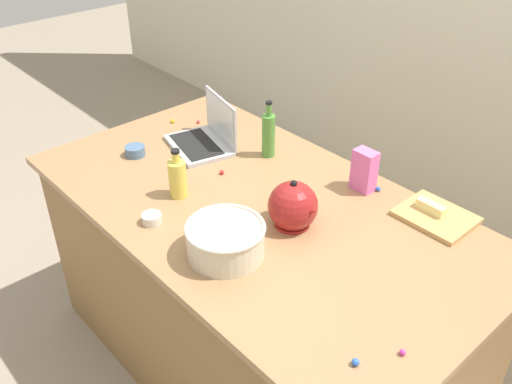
# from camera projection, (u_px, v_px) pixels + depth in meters

# --- Properties ---
(ground_plane) EXTENTS (12.00, 12.00, 0.00)m
(ground_plane) POSITION_uv_depth(u_px,v_px,m) (256.00, 361.00, 2.61)
(ground_plane) COLOR gray
(island_counter) EXTENTS (1.86, 1.02, 0.90)m
(island_counter) POSITION_uv_depth(u_px,v_px,m) (256.00, 290.00, 2.36)
(island_counter) COLOR olive
(island_counter) RESTS_ON ground
(laptop) EXTENTS (0.35, 0.30, 0.22)m
(laptop) POSITION_uv_depth(u_px,v_px,m) (206.00, 136.00, 2.47)
(laptop) COLOR #B7B7BC
(laptop) RESTS_ON island_counter
(mixing_bowl_large) EXTENTS (0.27, 0.27, 0.12)m
(mixing_bowl_large) POSITION_uv_depth(u_px,v_px,m) (225.00, 239.00, 1.83)
(mixing_bowl_large) COLOR beige
(mixing_bowl_large) RESTS_ON island_counter
(bottle_olive) EXTENTS (0.06, 0.06, 0.25)m
(bottle_olive) POSITION_uv_depth(u_px,v_px,m) (268.00, 134.00, 2.37)
(bottle_olive) COLOR #4C8C38
(bottle_olive) RESTS_ON island_counter
(bottle_oil) EXTENTS (0.07, 0.07, 0.20)m
(bottle_oil) POSITION_uv_depth(u_px,v_px,m) (178.00, 178.00, 2.12)
(bottle_oil) COLOR #DBC64C
(bottle_oil) RESTS_ON island_counter
(kettle) EXTENTS (0.21, 0.18, 0.20)m
(kettle) POSITION_uv_depth(u_px,v_px,m) (293.00, 206.00, 1.96)
(kettle) COLOR maroon
(kettle) RESTS_ON island_counter
(cutting_board) EXTENTS (0.26, 0.21, 0.02)m
(cutting_board) POSITION_uv_depth(u_px,v_px,m) (436.00, 216.00, 2.03)
(cutting_board) COLOR tan
(cutting_board) RESTS_ON island_counter
(butter_stick_left) EXTENTS (0.11, 0.04, 0.04)m
(butter_stick_left) POSITION_uv_depth(u_px,v_px,m) (431.00, 207.00, 2.03)
(butter_stick_left) COLOR #F4E58C
(butter_stick_left) RESTS_ON cutting_board
(ramekin_small) EXTENTS (0.07, 0.07, 0.04)m
(ramekin_small) POSITION_uv_depth(u_px,v_px,m) (152.00, 219.00, 2.00)
(ramekin_small) COLOR beige
(ramekin_small) RESTS_ON island_counter
(ramekin_medium) EXTENTS (0.09, 0.09, 0.04)m
(ramekin_medium) POSITION_uv_depth(u_px,v_px,m) (135.00, 151.00, 2.41)
(ramekin_medium) COLOR slate
(ramekin_medium) RESTS_ON island_counter
(candy_bag) EXTENTS (0.09, 0.06, 0.17)m
(candy_bag) POSITION_uv_depth(u_px,v_px,m) (364.00, 171.00, 2.15)
(candy_bag) COLOR pink
(candy_bag) RESTS_ON island_counter
(candy_1) EXTENTS (0.02, 0.02, 0.02)m
(candy_1) POSITION_uv_depth(u_px,v_px,m) (173.00, 121.00, 2.69)
(candy_1) COLOR yellow
(candy_1) RESTS_ON island_counter
(candy_2) EXTENTS (0.02, 0.02, 0.02)m
(candy_2) POSITION_uv_depth(u_px,v_px,m) (222.00, 172.00, 2.29)
(candy_2) COLOR red
(candy_2) RESTS_ON island_counter
(candy_3) EXTENTS (0.02, 0.02, 0.02)m
(candy_3) POSITION_uv_depth(u_px,v_px,m) (355.00, 362.00, 1.47)
(candy_3) COLOR blue
(candy_3) RESTS_ON island_counter
(candy_4) EXTENTS (0.01, 0.01, 0.01)m
(candy_4) POSITION_uv_depth(u_px,v_px,m) (198.00, 122.00, 2.68)
(candy_4) COLOR red
(candy_4) RESTS_ON island_counter
(candy_5) EXTENTS (0.02, 0.02, 0.02)m
(candy_5) POSITION_uv_depth(u_px,v_px,m) (403.00, 352.00, 1.50)
(candy_5) COLOR #CC3399
(candy_5) RESTS_ON island_counter
(candy_6) EXTENTS (0.02, 0.02, 0.02)m
(candy_6) POSITION_uv_depth(u_px,v_px,m) (378.00, 189.00, 2.18)
(candy_6) COLOR blue
(candy_6) RESTS_ON island_counter
(candy_7) EXTENTS (0.02, 0.02, 0.02)m
(candy_7) POSITION_uv_depth(u_px,v_px,m) (202.00, 255.00, 1.84)
(candy_7) COLOR yellow
(candy_7) RESTS_ON island_counter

